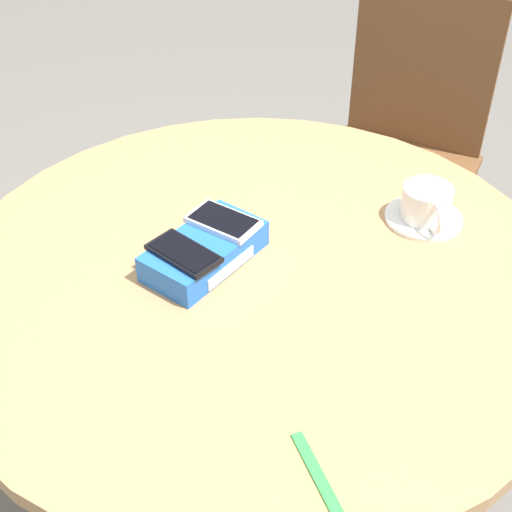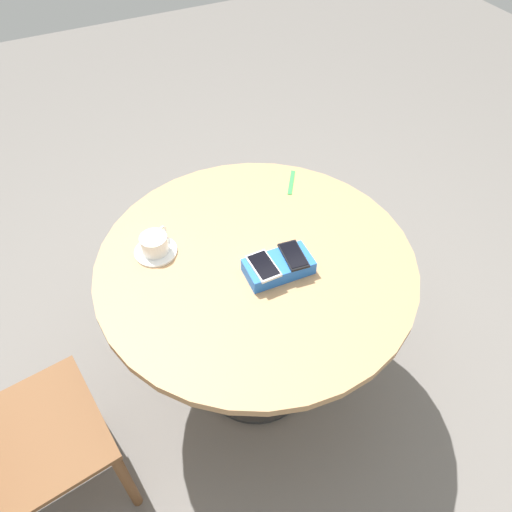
% 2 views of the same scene
% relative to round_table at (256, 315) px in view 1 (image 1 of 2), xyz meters
% --- Properties ---
extents(ground_plane, '(8.00, 8.00, 0.00)m').
position_rel_round_table_xyz_m(ground_plane, '(0.00, 0.00, -0.63)').
color(ground_plane, slate).
extents(round_table, '(1.07, 1.07, 0.75)m').
position_rel_round_table_xyz_m(round_table, '(0.00, 0.00, 0.00)').
color(round_table, '#2D2D2D').
rests_on(round_table, ground_plane).
extents(phone_box, '(0.22, 0.12, 0.05)m').
position_rel_round_table_xyz_m(phone_box, '(-0.04, 0.08, 0.14)').
color(phone_box, blue).
rests_on(phone_box, round_table).
extents(phone_black, '(0.08, 0.13, 0.01)m').
position_rel_round_table_xyz_m(phone_black, '(-0.10, 0.08, 0.17)').
color(phone_black, black).
rests_on(phone_black, phone_box).
extents(phone_white, '(0.07, 0.12, 0.01)m').
position_rel_round_table_xyz_m(phone_white, '(0.01, 0.08, 0.17)').
color(phone_white, silver).
rests_on(phone_white, phone_box).
extents(saucer, '(0.14, 0.14, 0.01)m').
position_rel_round_table_xyz_m(saucer, '(0.29, -0.18, 0.12)').
color(saucer, white).
rests_on(saucer, round_table).
extents(coffee_cup, '(0.11, 0.10, 0.06)m').
position_rel_round_table_xyz_m(coffee_cup, '(0.29, -0.18, 0.16)').
color(coffee_cup, white).
rests_on(coffee_cup, saucer).
extents(lanyard_strap, '(0.10, 0.13, 0.00)m').
position_rel_round_table_xyz_m(lanyard_strap, '(-0.30, -0.31, 0.12)').
color(lanyard_strap, green).
rests_on(lanyard_strap, round_table).
extents(chair_near_window, '(0.49, 0.49, 0.91)m').
position_rel_round_table_xyz_m(chair_near_window, '(0.92, 0.13, -0.15)').
color(chair_near_window, brown).
rests_on(chair_near_window, ground_plane).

